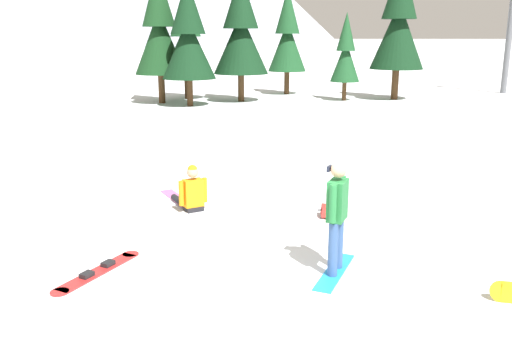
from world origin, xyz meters
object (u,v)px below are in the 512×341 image
object	(u,v)px
snowboarder_foreground	(337,215)
backpack_red	(333,211)
pine_tree_leaning	(241,32)
pine_tree_tall	(188,37)
pine_tree_slender	(287,36)
loose_snowboard_near_right	(98,271)
pine_tree_broad	(399,23)
pine_tree_twin	(186,39)
pine_tree_young	(346,53)
ski_lift_tower	(512,10)
pine_tree_short	(159,30)
snowboarder_midground	(190,193)

from	to	relation	value
snowboarder_foreground	backpack_red	distance (m)	2.77
pine_tree_leaning	pine_tree_tall	bearing A→B (deg)	-140.12
pine_tree_slender	pine_tree_leaning	bearing A→B (deg)	-123.87
loose_snowboard_near_right	pine_tree_tall	bearing A→B (deg)	95.07
pine_tree_broad	pine_tree_leaning	size ratio (longest dim) A/B	1.13
pine_tree_twin	pine_tree_young	world-z (taller)	pine_tree_twin
pine_tree_young	ski_lift_tower	size ratio (longest dim) A/B	0.55
loose_snowboard_near_right	pine_tree_twin	world-z (taller)	pine_tree_twin
pine_tree_slender	pine_tree_leaning	distance (m)	4.56
pine_tree_tall	ski_lift_tower	world-z (taller)	ski_lift_tower
pine_tree_slender	pine_tree_leaning	world-z (taller)	pine_tree_leaning
pine_tree_slender	pine_tree_short	world-z (taller)	pine_tree_short
pine_tree_slender	pine_tree_short	bearing A→B (deg)	-144.81
backpack_red	pine_tree_tall	world-z (taller)	pine_tree_tall
snowboarder_midground	pine_tree_young	distance (m)	20.46
pine_tree_broad	pine_tree_young	size ratio (longest dim) A/B	1.62
loose_snowboard_near_right	backpack_red	size ratio (longest dim) A/B	3.32
snowboarder_midground	pine_tree_tall	world-z (taller)	pine_tree_tall
snowboarder_midground	pine_tree_leaning	size ratio (longest dim) A/B	0.25
snowboarder_midground	pine_tree_leaning	xyz separation A→B (m)	(-0.23, 18.98, 3.37)
snowboarder_midground	pine_tree_twin	distance (m)	20.68
pine_tree_tall	pine_tree_young	size ratio (longest dim) A/B	1.33
pine_tree_twin	ski_lift_tower	bearing A→B (deg)	11.17
pine_tree_slender	snowboarder_midground	bearing A→B (deg)	-95.78
loose_snowboard_near_right	pine_tree_short	xyz separation A→B (m)	(-3.48, 21.29, 3.77)
pine_tree_short	snowboarder_midground	bearing A→B (deg)	-76.28
snowboarder_foreground	pine_tree_leaning	size ratio (longest dim) A/B	0.26
loose_snowboard_near_right	ski_lift_tower	xyz separation A→B (m)	(16.77, 27.24, 4.99)
snowboarder_foreground	loose_snowboard_near_right	bearing A→B (deg)	-177.56
pine_tree_broad	pine_tree_twin	bearing A→B (deg)	-179.70
snowboarder_midground	backpack_red	xyz separation A→B (m)	(2.96, -0.47, -0.21)
backpack_red	pine_tree_short	size ratio (longest dim) A/B	0.08
snowboarder_foreground	pine_tree_slender	xyz separation A→B (m)	(-0.45, 25.86, 2.51)
pine_tree_short	ski_lift_tower	bearing A→B (deg)	16.38
backpack_red	pine_tree_short	xyz separation A→B (m)	(-7.36, 18.50, 3.65)
pine_tree_slender	pine_tree_young	world-z (taller)	pine_tree_slender
pine_tree_slender	pine_tree_young	xyz separation A→B (m)	(3.14, -3.16, -0.87)
backpack_red	pine_tree_slender	xyz separation A→B (m)	(-0.66, 23.22, 3.31)
pine_tree_leaning	pine_tree_slender	bearing A→B (deg)	56.13
snowboarder_midground	pine_tree_short	distance (m)	18.88
pine_tree_leaning	snowboarder_foreground	bearing A→B (deg)	-82.31
loose_snowboard_near_right	pine_tree_short	bearing A→B (deg)	99.28
backpack_red	snowboarder_midground	bearing A→B (deg)	171.05
pine_tree_broad	pine_tree_tall	world-z (taller)	pine_tree_broad
pine_tree_broad	pine_tree_tall	size ratio (longest dim) A/B	1.22
snowboarder_midground	pine_tree_young	bearing A→B (deg)	74.47
snowboarder_midground	pine_tree_twin	xyz separation A→B (m)	(-3.40, 20.18, 2.96)
pine_tree_twin	pine_tree_slender	size ratio (longest dim) A/B	0.96
snowboarder_foreground	pine_tree_broad	bearing A→B (deg)	76.54
snowboarder_midground	pine_tree_tall	xyz separation A→B (m)	(-2.71, 16.91, 3.09)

